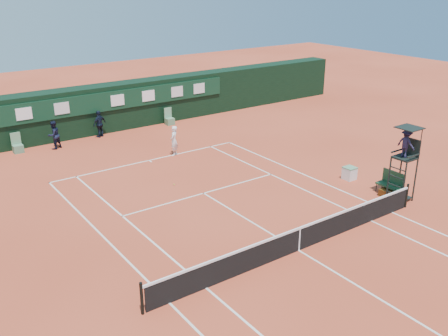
# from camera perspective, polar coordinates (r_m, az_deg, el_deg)

# --- Properties ---
(ground) EXTENTS (90.00, 90.00, 0.00)m
(ground) POSITION_cam_1_polar(r_m,az_deg,el_deg) (18.92, 8.51, -9.30)
(ground) COLOR #C84C2F
(ground) RESTS_ON ground
(court_lines) EXTENTS (11.05, 23.85, 0.01)m
(court_lines) POSITION_cam_1_polar(r_m,az_deg,el_deg) (18.91, 8.52, -9.29)
(court_lines) COLOR silver
(court_lines) RESTS_ON ground
(tennis_net) EXTENTS (12.90, 0.10, 1.10)m
(tennis_net) POSITION_cam_1_polar(r_m,az_deg,el_deg) (18.67, 8.60, -7.95)
(tennis_net) COLOR black
(tennis_net) RESTS_ON ground
(back_wall) EXTENTS (40.00, 1.65, 3.00)m
(back_wall) POSITION_cam_1_polar(r_m,az_deg,el_deg) (33.39, -14.18, 6.57)
(back_wall) COLOR black
(back_wall) RESTS_ON ground
(linesman_chair_left) EXTENTS (0.55, 0.50, 1.15)m
(linesman_chair_left) POSITION_cam_1_polar(r_m,az_deg,el_deg) (31.03, -22.51, 2.21)
(linesman_chair_left) COLOR #558260
(linesman_chair_left) RESTS_ON ground
(linesman_chair_right) EXTENTS (0.55, 0.50, 1.15)m
(linesman_chair_right) POSITION_cam_1_polar(r_m,az_deg,el_deg) (34.43, -6.25, 5.47)
(linesman_chair_right) COLOR #58865F
(linesman_chair_right) RESTS_ON ground
(umpire_chair) EXTENTS (0.96, 0.95, 3.42)m
(umpire_chair) POSITION_cam_1_polar(r_m,az_deg,el_deg) (23.18, 20.07, 2.09)
(umpire_chair) COLOR black
(umpire_chair) RESTS_ON ground
(player_bench) EXTENTS (0.56, 1.20, 1.10)m
(player_bench) POSITION_cam_1_polar(r_m,az_deg,el_deg) (24.33, 18.58, -1.54)
(player_bench) COLOR #183D23
(player_bench) RESTS_ON ground
(tennis_bag) EXTENTS (0.43, 0.91, 0.33)m
(tennis_bag) POSITION_cam_1_polar(r_m,az_deg,el_deg) (24.06, 18.33, -2.88)
(tennis_bag) COLOR black
(tennis_bag) RESTS_ON ground
(cooler) EXTENTS (0.57, 0.57, 0.65)m
(cooler) POSITION_cam_1_polar(r_m,az_deg,el_deg) (25.62, 14.14, -0.57)
(cooler) COLOR white
(cooler) RESTS_ON ground
(tennis_ball) EXTENTS (0.07, 0.07, 0.07)m
(tennis_ball) POSITION_cam_1_polar(r_m,az_deg,el_deg) (24.37, -5.72, -1.89)
(tennis_ball) COLOR gold
(tennis_ball) RESTS_ON ground
(player) EXTENTS (0.73, 0.73, 1.70)m
(player) POSITION_cam_1_polar(r_m,az_deg,el_deg) (28.22, -5.75, 3.12)
(player) COLOR white
(player) RESTS_ON ground
(ball_kid_left) EXTENTS (1.00, 0.91, 1.68)m
(ball_kid_left) POSITION_cam_1_polar(r_m,az_deg,el_deg) (30.80, -18.88, 3.58)
(ball_kid_left) COLOR black
(ball_kid_left) RESTS_ON ground
(ball_kid_right) EXTENTS (1.08, 0.77, 1.70)m
(ball_kid_right) POSITION_cam_1_polar(r_m,az_deg,el_deg) (32.32, -14.03, 4.91)
(ball_kid_right) COLOR black
(ball_kid_right) RESTS_ON ground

